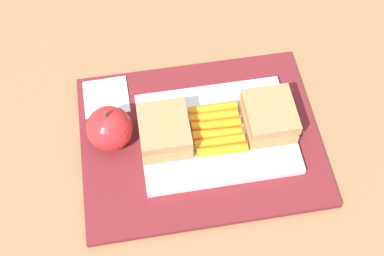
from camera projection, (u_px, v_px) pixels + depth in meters
ground_plane at (200, 141)px, 0.78m from camera, size 2.40×2.40×0.00m
lunchbag_mat at (200, 139)px, 0.77m from camera, size 0.36×0.28×0.01m
food_tray at (216, 133)px, 0.77m from camera, size 0.23×0.17×0.01m
sandwich_half_left at (269, 116)px, 0.75m from camera, size 0.07×0.08×0.04m
sandwich_half_right at (164, 131)px, 0.74m from camera, size 0.07×0.08×0.04m
carrot_sticks_bundle at (217, 129)px, 0.76m from camera, size 0.08×0.09×0.02m
apple at (110, 128)px, 0.74m from camera, size 0.07×0.07×0.08m
paper_napkin at (106, 97)px, 0.81m from camera, size 0.07×0.07×0.00m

